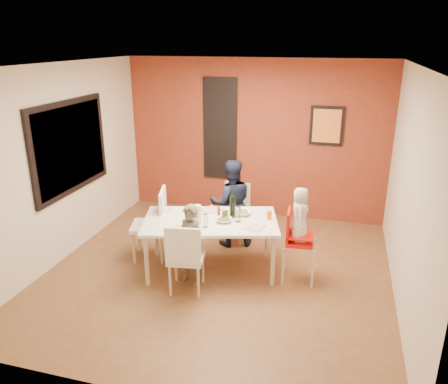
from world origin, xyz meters
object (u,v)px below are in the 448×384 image
(wine_bottle, at_px, (233,206))
(child_far, at_px, (231,203))
(toddler, at_px, (300,214))
(dining_table, at_px, (210,224))
(chair_left, at_px, (155,220))
(chair_far, at_px, (235,208))
(high_chair, at_px, (296,239))
(chair_near, at_px, (185,255))
(child_near, at_px, (191,245))
(paper_towel_roll, at_px, (197,214))

(wine_bottle, bearing_deg, child_far, 106.19)
(toddler, relative_size, wine_bottle, 2.35)
(dining_table, height_order, chair_left, chair_left)
(chair_far, bearing_deg, high_chair, -39.62)
(chair_near, height_order, child_near, child_near)
(chair_far, distance_m, paper_towel_roll, 1.28)
(high_chair, bearing_deg, chair_left, 84.79)
(dining_table, distance_m, chair_near, 0.67)
(high_chair, bearing_deg, chair_near, 115.79)
(high_chair, distance_m, child_far, 1.32)
(high_chair, bearing_deg, dining_table, 89.68)
(dining_table, relative_size, chair_left, 1.91)
(child_far, distance_m, toddler, 1.36)
(child_near, xyz_separation_m, toddler, (1.30, 0.46, 0.38))
(dining_table, xyz_separation_m, toddler, (1.16, 0.06, 0.25))
(chair_near, distance_m, chair_left, 1.06)
(toddler, bearing_deg, wine_bottle, 75.76)
(child_far, bearing_deg, chair_far, -112.49)
(dining_table, relative_size, high_chair, 2.04)
(chair_far, bearing_deg, chair_left, -130.64)
(chair_near, distance_m, toddler, 1.52)
(high_chair, relative_size, wine_bottle, 3.19)
(chair_far, distance_m, child_near, 1.49)
(dining_table, relative_size, chair_far, 2.20)
(dining_table, distance_m, chair_left, 0.88)
(chair_left, xyz_separation_m, high_chair, (1.99, -0.07, 0.00))
(high_chair, xyz_separation_m, child_near, (-1.27, -0.46, -0.04))
(dining_table, relative_size, toddler, 2.77)
(chair_far, relative_size, chair_left, 0.87)
(chair_near, distance_m, wine_bottle, 0.97)
(chair_far, bearing_deg, toddler, -38.90)
(toddler, bearing_deg, child_far, 47.89)
(chair_far, xyz_separation_m, high_chair, (1.06, -1.01, 0.08))
(child_far, distance_m, paper_towel_roll, 1.01)
(chair_far, distance_m, chair_left, 1.33)
(dining_table, distance_m, child_near, 0.44)
(toddler, height_order, wine_bottle, toddler)
(dining_table, xyz_separation_m, high_chair, (1.13, 0.06, -0.09))
(chair_far, bearing_deg, child_far, -87.26)
(chair_left, height_order, paper_towel_roll, chair_left)
(toddler, bearing_deg, high_chair, 88.88)
(high_chair, height_order, child_near, child_near)
(chair_left, distance_m, toddler, 2.05)
(high_chair, xyz_separation_m, wine_bottle, (-0.88, 0.12, 0.31))
(chair_far, xyz_separation_m, wine_bottle, (0.18, -0.89, 0.38))
(paper_towel_roll, bearing_deg, dining_table, 46.88)
(wine_bottle, bearing_deg, chair_near, -115.21)
(chair_near, xyz_separation_m, toddler, (1.29, 0.70, 0.40))
(child_near, relative_size, paper_towel_roll, 4.40)
(chair_left, relative_size, wine_bottle, 3.41)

